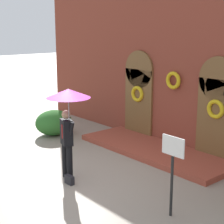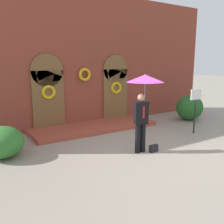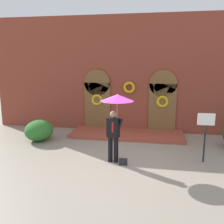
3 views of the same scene
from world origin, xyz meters
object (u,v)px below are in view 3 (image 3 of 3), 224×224
Objects in this scene: handbag at (123,162)px; sign_post at (205,130)px; person_with_umbrella at (116,108)px; shrub_left at (39,130)px.

sign_post is (2.70, 0.72, 1.05)m from handbag.
shrub_left is at bearing 153.94° from person_with_umbrella.
sign_post reaches higher than handbag.
person_with_umbrella is 1.37× the size of sign_post.
person_with_umbrella is at bearing -26.06° from shrub_left.
sign_post is (2.97, 0.52, -0.75)m from person_with_umbrella.
shrub_left is (-3.72, 1.82, -1.46)m from person_with_umbrella.
sign_post reaches higher than shrub_left.
shrub_left is (-4.00, 2.02, 0.34)m from handbag.
handbag is at bearing -165.06° from sign_post.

